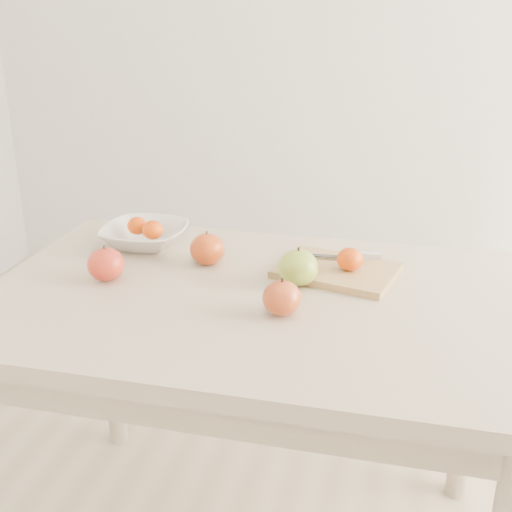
# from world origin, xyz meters

# --- Properties ---
(table) EXTENTS (1.20, 0.80, 0.75)m
(table) POSITION_xyz_m (0.00, 0.00, 0.65)
(table) COLOR beige
(table) RESTS_ON ground
(cutting_board) EXTENTS (0.31, 0.26, 0.02)m
(cutting_board) POSITION_xyz_m (0.18, 0.15, 0.76)
(cutting_board) COLOR tan
(cutting_board) RESTS_ON table
(board_tangerine) EXTENTS (0.06, 0.06, 0.05)m
(board_tangerine) POSITION_xyz_m (0.21, 0.14, 0.80)
(board_tangerine) COLOR #C84D07
(board_tangerine) RESTS_ON cutting_board
(fruit_bowl) EXTENTS (0.22, 0.22, 0.05)m
(fruit_bowl) POSITION_xyz_m (-0.35, 0.23, 0.78)
(fruit_bowl) COLOR white
(fruit_bowl) RESTS_ON table
(bowl_tangerine_near) EXTENTS (0.05, 0.05, 0.05)m
(bowl_tangerine_near) POSITION_xyz_m (-0.37, 0.24, 0.80)
(bowl_tangerine_near) COLOR #E64A08
(bowl_tangerine_near) RESTS_ON fruit_bowl
(bowl_tangerine_far) EXTENTS (0.06, 0.06, 0.05)m
(bowl_tangerine_far) POSITION_xyz_m (-0.32, 0.21, 0.80)
(bowl_tangerine_far) COLOR #E75408
(bowl_tangerine_far) RESTS_ON fruit_bowl
(orange_peel_a) EXTENTS (0.07, 0.06, 0.01)m
(orange_peel_a) POSITION_xyz_m (-0.18, 0.26, 0.75)
(orange_peel_a) COLOR #C5500D
(orange_peel_a) RESTS_ON table
(orange_peel_b) EXTENTS (0.05, 0.04, 0.01)m
(orange_peel_b) POSITION_xyz_m (-0.16, 0.18, 0.75)
(orange_peel_b) COLOR #D2630E
(orange_peel_b) RESTS_ON table
(paring_knife) EXTENTS (0.17, 0.05, 0.01)m
(paring_knife) POSITION_xyz_m (0.22, 0.22, 0.78)
(paring_knife) COLOR white
(paring_knife) RESTS_ON cutting_board
(apple_green) EXTENTS (0.09, 0.09, 0.08)m
(apple_green) POSITION_xyz_m (0.09, 0.07, 0.79)
(apple_green) COLOR olive
(apple_green) RESTS_ON table
(apple_red_b) EXTENTS (0.09, 0.09, 0.08)m
(apple_red_b) POSITION_xyz_m (-0.35, -0.01, 0.79)
(apple_red_b) COLOR #950505
(apple_red_b) RESTS_ON table
(apple_red_a) EXTENTS (0.09, 0.09, 0.08)m
(apple_red_a) POSITION_xyz_m (-0.15, 0.14, 0.79)
(apple_red_a) COLOR maroon
(apple_red_a) RESTS_ON table
(apple_red_e) EXTENTS (0.08, 0.08, 0.07)m
(apple_red_e) POSITION_xyz_m (0.09, -0.09, 0.79)
(apple_red_e) COLOR maroon
(apple_red_e) RESTS_ON table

